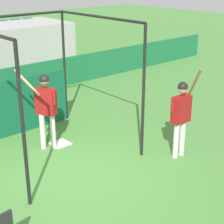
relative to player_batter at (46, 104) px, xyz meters
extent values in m
plane|color=#477F38|center=(-0.33, -1.59, -1.17)|extent=(60.00, 60.00, 0.00)
cube|color=navy|center=(1.59, 4.63, -0.05)|extent=(0.45, 0.40, 0.10)
cube|color=navy|center=(1.59, 4.81, 0.18)|extent=(0.45, 0.06, 0.40)
cube|color=navy|center=(2.14, 4.63, -0.05)|extent=(0.45, 0.40, 0.10)
cube|color=navy|center=(2.14, 4.81, 0.18)|extent=(0.45, 0.06, 0.40)
cube|color=navy|center=(2.69, 4.63, -0.05)|extent=(0.45, 0.40, 0.10)
cube|color=navy|center=(2.69, 4.81, 0.18)|extent=(0.45, 0.06, 0.40)
cube|color=navy|center=(3.24, 4.63, -0.05)|extent=(0.45, 0.40, 0.10)
cube|color=navy|center=(3.24, 4.81, 0.18)|extent=(0.45, 0.06, 0.40)
cube|color=navy|center=(1.59, 5.43, 0.35)|extent=(0.45, 0.40, 0.10)
cube|color=navy|center=(2.14, 5.43, 0.35)|extent=(0.45, 0.40, 0.10)
cube|color=navy|center=(2.14, 5.61, 0.58)|extent=(0.45, 0.06, 0.40)
cube|color=navy|center=(2.69, 5.43, 0.35)|extent=(0.45, 0.40, 0.10)
cube|color=navy|center=(2.69, 5.61, 0.58)|extent=(0.45, 0.06, 0.40)
cube|color=navy|center=(3.24, 5.43, 0.35)|extent=(0.45, 0.40, 0.10)
cube|color=navy|center=(3.24, 5.61, 0.58)|extent=(0.45, 0.06, 0.40)
cube|color=navy|center=(2.14, 6.23, 0.75)|extent=(0.45, 0.40, 0.10)
cube|color=navy|center=(2.14, 6.41, 0.98)|extent=(0.45, 0.06, 0.40)
cube|color=navy|center=(2.69, 6.23, 0.75)|extent=(0.45, 0.40, 0.10)
cube|color=navy|center=(2.69, 6.41, 0.98)|extent=(0.45, 0.06, 0.40)
cube|color=navy|center=(3.24, 6.23, 0.75)|extent=(0.45, 0.40, 0.10)
cube|color=navy|center=(3.24, 6.41, 0.98)|extent=(0.45, 0.06, 0.40)
cylinder|color=black|center=(-1.56, -1.80, 0.39)|extent=(0.07, 0.07, 3.12)
cylinder|color=black|center=(1.48, -1.80, 0.39)|extent=(0.07, 0.07, 3.12)
cylinder|color=black|center=(1.48, 1.32, 0.39)|extent=(0.07, 0.07, 3.12)
cylinder|color=black|center=(1.48, -0.24, 1.95)|extent=(0.06, 3.13, 0.06)
cylinder|color=black|center=(-0.04, 1.32, 1.95)|extent=(3.04, 0.06, 0.06)
cube|color=#0F5133|center=(-0.04, 1.30, -0.41)|extent=(2.97, 0.03, 1.53)
cube|color=white|center=(0.36, 0.00, -1.16)|extent=(0.44, 0.44, 0.02)
cylinder|color=silver|center=(0.11, -0.08, -0.72)|extent=(0.17, 0.17, 0.91)
cylinder|color=silver|center=(-0.09, 0.07, -0.72)|extent=(0.17, 0.17, 0.91)
cube|color=maroon|center=(0.01, 0.00, 0.06)|extent=(0.42, 0.54, 0.65)
sphere|color=brown|center=(0.01, 0.00, 0.56)|extent=(0.23, 0.23, 0.23)
sphere|color=black|center=(0.01, 0.00, 0.61)|extent=(0.24, 0.24, 0.24)
cylinder|color=maroon|center=(0.09, -0.25, 0.21)|extent=(0.09, 0.09, 0.36)
cylinder|color=maroon|center=(-0.14, 0.21, 0.21)|extent=(0.09, 0.09, 0.36)
cylinder|color=#AD7F4C|center=(-0.38, 0.12, 0.58)|extent=(0.27, 0.72, 0.54)
sphere|color=#AD7F4C|center=(-0.05, 0.22, 0.34)|extent=(0.08, 0.08, 0.08)
cylinder|color=silver|center=(2.00, -2.42, -0.73)|extent=(0.14, 0.14, 0.88)
cylinder|color=silver|center=(2.20, -2.43, -0.73)|extent=(0.14, 0.14, 0.88)
cube|color=maroon|center=(2.10, -2.43, 0.03)|extent=(0.48, 0.26, 0.63)
sphere|color=#A37556|center=(2.10, -2.43, 0.51)|extent=(0.22, 0.22, 0.22)
sphere|color=black|center=(2.10, -2.43, 0.56)|extent=(0.23, 0.23, 0.23)
cylinder|color=maroon|center=(1.86, -2.37, 0.17)|extent=(0.08, 0.08, 0.34)
cylinder|color=maroon|center=(2.34, -2.41, 0.17)|extent=(0.08, 0.08, 0.34)
cylinder|color=brown|center=(2.47, -2.47, 0.60)|extent=(0.34, 0.53, 0.79)
sphere|color=brown|center=(2.24, -2.34, 0.22)|extent=(0.08, 0.08, 0.08)
camera|label=1|loc=(-4.39, -7.37, 3.02)|focal=60.00mm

